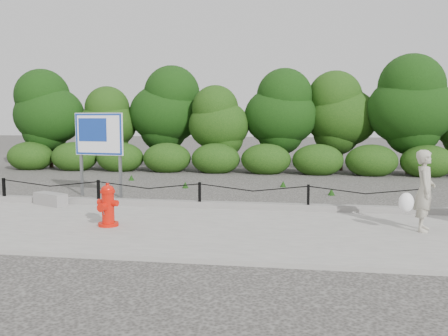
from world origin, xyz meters
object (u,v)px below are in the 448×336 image
at_px(pedestrian, 424,191).
at_px(advertising_sign, 99,138).
at_px(fire_hydrant, 108,206).
at_px(concrete_block, 50,199).

xyz_separation_m(pedestrian, advertising_sign, (-7.70, 3.17, 0.81)).
relative_size(fire_hydrant, advertising_sign, 0.36).
distance_m(pedestrian, advertising_sign, 8.36).
bearing_deg(pedestrian, fire_hydrant, 110.14).
xyz_separation_m(fire_hydrant, concrete_block, (-2.26, 1.90, -0.25)).
bearing_deg(fire_hydrant, pedestrian, 19.02).
height_order(concrete_block, advertising_sign, advertising_sign).
xyz_separation_m(fire_hydrant, pedestrian, (5.92, 0.54, 0.34)).
distance_m(fire_hydrant, concrete_block, 2.96).
bearing_deg(advertising_sign, pedestrian, -14.90).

